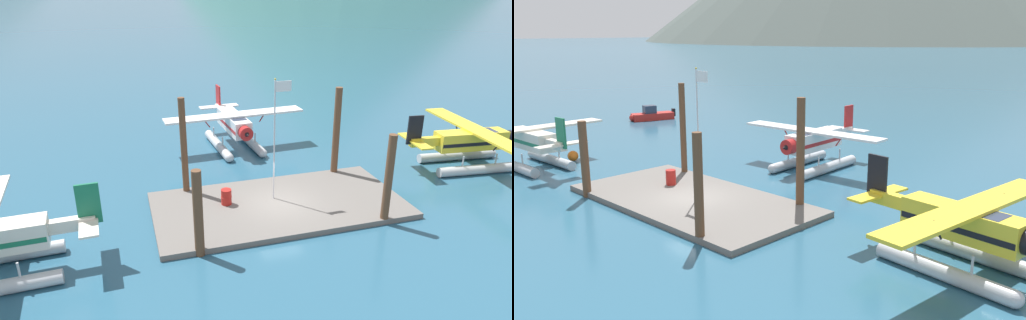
{
  "view_description": "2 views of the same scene",
  "coord_description": "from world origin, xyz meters",
  "views": [
    {
      "loc": [
        -7.94,
        -21.64,
        12.1
      ],
      "look_at": [
        -0.2,
        3.79,
        1.45
      ],
      "focal_mm": 32.36,
      "sensor_mm": 36.0,
      "label": 1
    },
    {
      "loc": [
        22.27,
        -17.17,
        9.05
      ],
      "look_at": [
        2.23,
        3.75,
        2.09
      ],
      "focal_mm": 37.94,
      "sensor_mm": 36.0,
      "label": 2
    }
  ],
  "objects": [
    {
      "name": "piling_far_left",
      "position": [
        -4.7,
        3.11,
        2.95
      ],
      "size": [
        0.38,
        0.38,
        5.91
      ],
      "primitive_type": "cylinder",
      "color": "brown",
      "rests_on": "ground"
    },
    {
      "name": "piling_far_right",
      "position": [
        4.9,
        3.2,
        2.91
      ],
      "size": [
        0.43,
        0.43,
        5.82
      ],
      "primitive_type": "cylinder",
      "color": "brown",
      "rests_on": "ground"
    },
    {
      "name": "ground_plane",
      "position": [
        0.0,
        0.0,
        0.0
      ],
      "size": [
        1200.0,
        1200.0,
        0.0
      ],
      "primitive_type": "plane",
      "color": "#285670"
    },
    {
      "name": "piling_near_left",
      "position": [
        -5.1,
        -3.36,
        2.14
      ],
      "size": [
        0.45,
        0.45,
        4.27
      ],
      "primitive_type": "cylinder",
      "color": "brown",
      "rests_on": "ground"
    },
    {
      "name": "boat_red_open_west",
      "position": [
        -25.11,
        14.45,
        0.49
      ],
      "size": [
        2.63,
        4.75,
        1.5
      ],
      "color": "#B2231E",
      "rests_on": "ground"
    },
    {
      "name": "flagpole",
      "position": [
        -0.0,
        0.65,
        4.52
      ],
      "size": [
        0.95,
        0.1,
        6.89
      ],
      "color": "silver",
      "rests_on": "dock_platform"
    },
    {
      "name": "seaplane_yellow_stbd_fwd",
      "position": [
        14.19,
        1.88,
        1.58
      ],
      "size": [
        7.96,
        10.49,
        3.84
      ],
      "color": "#B7BABF",
      "rests_on": "ground"
    },
    {
      "name": "piling_near_right",
      "position": [
        4.68,
        -3.24,
        2.45
      ],
      "size": [
        0.42,
        0.42,
        4.9
      ],
      "primitive_type": "cylinder",
      "color": "brown",
      "rests_on": "ground"
    },
    {
      "name": "seaplane_white_bow_centre",
      "position": [
        0.05,
        10.24,
        1.58
      ],
      "size": [
        10.46,
        7.98,
        3.84
      ],
      "color": "#B7BABF",
      "rests_on": "ground"
    },
    {
      "name": "fuel_drum",
      "position": [
        -2.85,
        0.72,
        0.74
      ],
      "size": [
        0.62,
        0.62,
        0.88
      ],
      "color": "#AD1E19",
      "rests_on": "dock_platform"
    },
    {
      "name": "dock_platform",
      "position": [
        0.0,
        0.0,
        0.15
      ],
      "size": [
        13.9,
        6.91,
        0.3
      ],
      "primitive_type": "cube",
      "color": "#66605B",
      "rests_on": "ground"
    },
    {
      "name": "mooring_buoy",
      "position": [
        -13.68,
        0.12,
        0.37
      ],
      "size": [
        0.74,
        0.74,
        0.74
      ],
      "primitive_type": "sphere",
      "color": "orange",
      "rests_on": "ground"
    },
    {
      "name": "seaplane_cream_port_aft",
      "position": [
        -13.89,
        -2.62,
        1.58
      ],
      "size": [
        7.98,
        10.45,
        3.84
      ],
      "color": "#B7BABF",
      "rests_on": "ground"
    }
  ]
}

